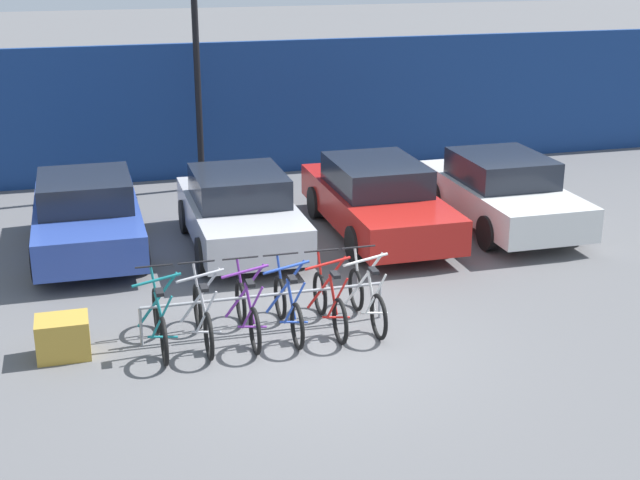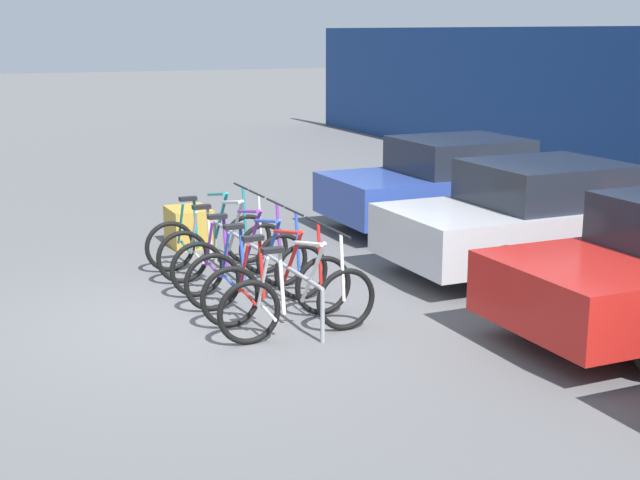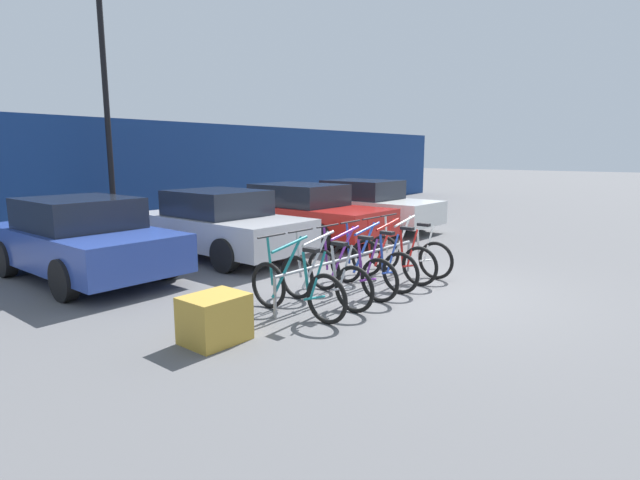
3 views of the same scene
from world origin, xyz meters
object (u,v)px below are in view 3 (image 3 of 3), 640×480
object	(u,v)px
bike_rack	(353,261)
bicycle_blue	(372,265)
bicycle_teal	(296,288)
car_silver	(220,224)
bicycle_white	(409,254)
cargo_crate	(215,319)
bicycle_red	(392,259)
car_red	(302,213)
bicycle_silver	(324,280)
car_blue	(83,239)
car_white	(365,205)
lamp_post	(106,102)
bicycle_purple	(350,272)

from	to	relation	value
bike_rack	bicycle_blue	xyz separation A→B (m)	(0.32, -0.15, -0.11)
bicycle_teal	car_silver	world-z (taller)	car_silver
bicycle_teal	bicycle_white	distance (m)	2.99
bicycle_teal	cargo_crate	size ratio (longest dim) A/B	2.44
bicycle_white	car_silver	xyz separation A→B (m)	(-1.15, 3.82, 0.31)
bicycle_red	car_red	size ratio (longest dim) A/B	0.38
bicycle_silver	car_blue	world-z (taller)	car_blue
bike_rack	bicycle_silver	size ratio (longest dim) A/B	2.06
cargo_crate	bicycle_white	bearing A→B (deg)	-1.15
bicycle_white	car_silver	world-z (taller)	car_silver
bike_rack	car_blue	bearing A→B (deg)	119.64
car_blue	car_white	xyz separation A→B (m)	(7.79, -0.52, 0.00)
bicycle_blue	car_red	world-z (taller)	car_red
bicycle_silver	lamp_post	size ratio (longest dim) A/B	0.28
car_red	bicycle_purple	bearing A→B (deg)	-129.83
bike_rack	cargo_crate	world-z (taller)	bike_rack
car_blue	lamp_post	xyz separation A→B (m)	(2.56, 3.74, 2.73)
bicycle_purple	lamp_post	xyz separation A→B (m)	(0.51, 7.97, 3.04)
car_blue	car_white	bearing A→B (deg)	-3.83
lamp_post	bicycle_teal	bearing A→B (deg)	-102.25
bicycle_silver	car_silver	world-z (taller)	car_silver
bicycle_blue	car_white	distance (m)	6.36
bicycle_blue	bicycle_white	world-z (taller)	same
bicycle_red	bicycle_silver	bearing A→B (deg)	-176.64
bicycle_red	bicycle_teal	bearing A→B (deg)	-176.64
bicycle_teal	bicycle_purple	world-z (taller)	same
bicycle_purple	car_red	distance (m)	5.08
bicycle_teal	bicycle_purple	bearing A→B (deg)	-0.33
bike_rack	bicycle_silver	distance (m)	0.92
cargo_crate	car_white	bearing A→B (deg)	23.74
car_white	bicycle_purple	bearing A→B (deg)	-147.09
bicycle_silver	bicycle_red	distance (m)	1.83
car_silver	car_red	size ratio (longest dim) A/B	0.87
bicycle_purple	cargo_crate	size ratio (longest dim) A/B	2.44
car_red	cargo_crate	world-z (taller)	car_red
car_silver	cargo_crate	distance (m)	4.89
bicycle_teal	bicycle_purple	xyz separation A→B (m)	(1.22, 0.00, 0.00)
car_white	car_blue	bearing A→B (deg)	176.17
bike_rack	bicycle_teal	bearing A→B (deg)	-174.32
bicycle_blue	lamp_post	size ratio (longest dim) A/B	0.28
bicycle_purple	car_blue	world-z (taller)	car_blue
bicycle_white	car_blue	size ratio (longest dim) A/B	0.43
car_red	car_silver	bearing A→B (deg)	-178.40
car_silver	bicycle_silver	bearing A→B (deg)	-108.04
bike_rack	car_red	bearing A→B (deg)	51.55
car_blue	bicycle_teal	bearing A→B (deg)	-78.88
bicycle_blue	car_white	xyz separation A→B (m)	(5.15, 3.72, 0.31)
bicycle_silver	car_silver	distance (m)	4.03
bicycle_red	car_red	distance (m)	4.41
bike_rack	car_blue	size ratio (longest dim) A/B	0.88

